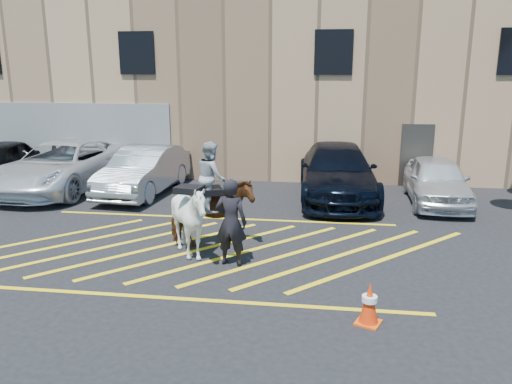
# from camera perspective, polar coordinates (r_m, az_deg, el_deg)

# --- Properties ---
(ground) EXTENTS (90.00, 90.00, 0.00)m
(ground) POSITION_cam_1_polar(r_m,az_deg,el_deg) (11.94, -6.11, -6.10)
(ground) COLOR black
(ground) RESTS_ON ground
(car_white_pickup) EXTENTS (2.99, 6.07, 1.66)m
(car_white_pickup) POSITION_cam_1_polar(r_m,az_deg,el_deg) (18.28, -21.20, 2.79)
(car_white_pickup) COLOR silver
(car_white_pickup) RESTS_ON ground
(car_silver_sedan) EXTENTS (1.99, 4.78, 1.54)m
(car_silver_sedan) POSITION_cam_1_polar(r_m,az_deg,el_deg) (17.00, -12.65, 2.42)
(car_silver_sedan) COLOR #9CA1AA
(car_silver_sedan) RESTS_ON ground
(car_blue_suv) EXTENTS (2.64, 5.88, 1.67)m
(car_blue_suv) POSITION_cam_1_polar(r_m,az_deg,el_deg) (16.24, 9.23, 2.28)
(car_blue_suv) COLOR black
(car_blue_suv) RESTS_ON ground
(car_white_suv) EXTENTS (1.86, 4.27, 1.43)m
(car_white_suv) POSITION_cam_1_polar(r_m,az_deg,el_deg) (16.31, 19.95, 1.24)
(car_white_suv) COLOR silver
(car_white_suv) RESTS_ON ground
(handler) EXTENTS (0.74, 0.54, 1.88)m
(handler) POSITION_cam_1_polar(r_m,az_deg,el_deg) (10.50, -2.87, -3.48)
(handler) COLOR black
(handler) RESTS_ON ground
(warehouse) EXTENTS (32.42, 10.20, 7.30)m
(warehouse) POSITION_cam_1_polar(r_m,az_deg,el_deg) (23.04, 0.86, 12.94)
(warehouse) COLOR tan
(warehouse) RESTS_ON ground
(hatching_zone) EXTENTS (12.60, 5.12, 0.01)m
(hatching_zone) POSITION_cam_1_polar(r_m,az_deg,el_deg) (11.67, -6.46, -6.57)
(hatching_zone) COLOR yellow
(hatching_zone) RESTS_ON ground
(mounted_bay) EXTENTS (2.06, 1.51, 2.48)m
(mounted_bay) POSITION_cam_1_polar(r_m,az_deg,el_deg) (11.61, -5.06, -1.47)
(mounted_bay) COLOR #603016
(mounted_bay) RESTS_ON ground
(saddled_white) EXTENTS (1.65, 1.79, 1.73)m
(saddled_white) POSITION_cam_1_polar(r_m,az_deg,el_deg) (11.03, -7.53, -3.09)
(saddled_white) COLOR white
(saddled_white) RESTS_ON ground
(traffic_cone) EXTENTS (0.50, 0.50, 0.73)m
(traffic_cone) POSITION_cam_1_polar(r_m,az_deg,el_deg) (8.53, 12.82, -12.26)
(traffic_cone) COLOR #FF500A
(traffic_cone) RESTS_ON ground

